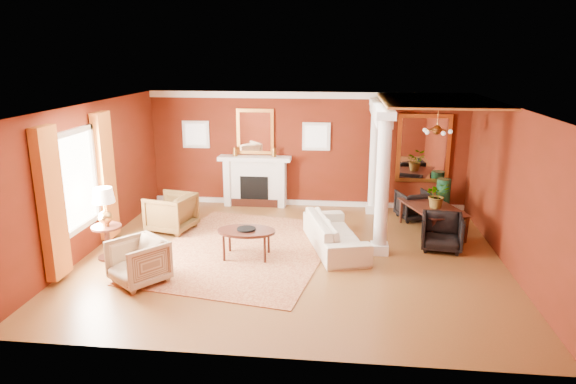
# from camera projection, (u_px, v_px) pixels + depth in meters

# --- Properties ---
(ground) EXTENTS (8.00, 8.00, 0.00)m
(ground) POSITION_uv_depth(u_px,v_px,m) (292.00, 255.00, 10.04)
(ground) COLOR brown
(ground) RESTS_ON ground
(room_shell) EXTENTS (8.04, 7.04, 2.92)m
(room_shell) POSITION_uv_depth(u_px,v_px,m) (292.00, 154.00, 9.51)
(room_shell) COLOR #5E1A0D
(room_shell) RESTS_ON ground
(fireplace) EXTENTS (1.85, 0.42, 1.29)m
(fireplace) POSITION_uv_depth(u_px,v_px,m) (255.00, 181.00, 13.19)
(fireplace) COLOR white
(fireplace) RESTS_ON ground
(overmantel_mirror) EXTENTS (0.95, 0.07, 1.15)m
(overmantel_mirror) POSITION_uv_depth(u_px,v_px,m) (255.00, 132.00, 12.99)
(overmantel_mirror) COLOR #EAA144
(overmantel_mirror) RESTS_ON fireplace
(flank_window_left) EXTENTS (0.70, 0.07, 0.70)m
(flank_window_left) POSITION_uv_depth(u_px,v_px,m) (196.00, 134.00, 13.19)
(flank_window_left) COLOR white
(flank_window_left) RESTS_ON room_shell
(flank_window_right) EXTENTS (0.70, 0.07, 0.70)m
(flank_window_right) POSITION_uv_depth(u_px,v_px,m) (316.00, 136.00, 12.86)
(flank_window_right) COLOR white
(flank_window_right) RESTS_ON room_shell
(left_window) EXTENTS (0.21, 2.55, 2.60)m
(left_window) POSITION_uv_depth(u_px,v_px,m) (80.00, 187.00, 9.50)
(left_window) COLOR white
(left_window) RESTS_ON room_shell
(column_front) EXTENTS (0.36, 0.36, 2.80)m
(column_front) POSITION_uv_depth(u_px,v_px,m) (382.00, 183.00, 9.77)
(column_front) COLOR white
(column_front) RESTS_ON ground
(column_back) EXTENTS (0.36, 0.36, 2.80)m
(column_back) POSITION_uv_depth(u_px,v_px,m) (375.00, 156.00, 12.36)
(column_back) COLOR white
(column_back) RESTS_ON ground
(header_beam) EXTENTS (0.30, 3.20, 0.32)m
(header_beam) POSITION_uv_depth(u_px,v_px,m) (380.00, 111.00, 10.99)
(header_beam) COLOR white
(header_beam) RESTS_ON column_front
(amber_ceiling) EXTENTS (2.30, 3.40, 0.04)m
(amber_ceiling) POSITION_uv_depth(u_px,v_px,m) (437.00, 101.00, 10.66)
(amber_ceiling) COLOR #CE863C
(amber_ceiling) RESTS_ON room_shell
(dining_mirror) EXTENTS (1.30, 0.07, 1.70)m
(dining_mirror) POSITION_uv_depth(u_px,v_px,m) (423.00, 149.00, 12.63)
(dining_mirror) COLOR #EAA144
(dining_mirror) RESTS_ON room_shell
(chandelier) EXTENTS (0.60, 0.62, 0.75)m
(chandelier) POSITION_uv_depth(u_px,v_px,m) (437.00, 130.00, 10.87)
(chandelier) COLOR #A27433
(chandelier) RESTS_ON room_shell
(crown_trim) EXTENTS (8.00, 0.08, 0.16)m
(crown_trim) POSITION_uv_depth(u_px,v_px,m) (307.00, 95.00, 12.61)
(crown_trim) COLOR white
(crown_trim) RESTS_ON room_shell
(base_trim) EXTENTS (8.00, 0.08, 0.12)m
(base_trim) POSITION_uv_depth(u_px,v_px,m) (306.00, 203.00, 13.34)
(base_trim) COLOR white
(base_trim) RESTS_ON ground
(rug) EXTENTS (3.96, 4.84, 0.02)m
(rug) POSITION_uv_depth(u_px,v_px,m) (243.00, 250.00, 10.30)
(rug) COLOR maroon
(rug) RESTS_ON ground
(sofa) EXTENTS (1.23, 2.32, 0.87)m
(sofa) POSITION_uv_depth(u_px,v_px,m) (335.00, 228.00, 10.29)
(sofa) COLOR #EEE4C8
(sofa) RESTS_ON ground
(armchair_leopard) EXTENTS (1.03, 1.07, 0.93)m
(armchair_leopard) POSITION_uv_depth(u_px,v_px,m) (171.00, 211.00, 11.31)
(armchair_leopard) COLOR black
(armchair_leopard) RESTS_ON ground
(armchair_stripe) EXTENTS (1.13, 1.12, 0.85)m
(armchair_stripe) POSITION_uv_depth(u_px,v_px,m) (138.00, 260.00, 8.74)
(armchair_stripe) COLOR tan
(armchair_stripe) RESTS_ON ground
(coffee_table) EXTENTS (1.12, 1.12, 0.56)m
(coffee_table) POSITION_uv_depth(u_px,v_px,m) (246.00, 232.00, 9.81)
(coffee_table) COLOR black
(coffee_table) RESTS_ON ground
(coffee_book) EXTENTS (0.15, 0.05, 0.21)m
(coffee_book) POSITION_uv_depth(u_px,v_px,m) (245.00, 225.00, 9.78)
(coffee_book) COLOR black
(coffee_book) RESTS_ON coffee_table
(side_table) EXTENTS (0.56, 0.56, 1.40)m
(side_table) POSITION_uv_depth(u_px,v_px,m) (105.00, 212.00, 9.66)
(side_table) COLOR black
(side_table) RESTS_ON ground
(dining_table) EXTENTS (1.10, 1.77, 0.93)m
(dining_table) POSITION_uv_depth(u_px,v_px,m) (434.00, 212.00, 11.22)
(dining_table) COLOR black
(dining_table) RESTS_ON ground
(dining_chair_near) EXTENTS (0.86, 0.82, 0.80)m
(dining_chair_near) POSITION_uv_depth(u_px,v_px,m) (442.00, 231.00, 10.25)
(dining_chair_near) COLOR black
(dining_chair_near) RESTS_ON ground
(dining_chair_far) EXTENTS (0.90, 0.87, 0.74)m
(dining_chair_far) POSITION_uv_depth(u_px,v_px,m) (414.00, 204.00, 12.15)
(dining_chair_far) COLOR black
(dining_chair_far) RESTS_ON ground
(green_urn) EXTENTS (0.38, 0.38, 0.91)m
(green_urn) POSITION_uv_depth(u_px,v_px,m) (443.00, 201.00, 12.46)
(green_urn) COLOR #154424
(green_urn) RESTS_ON ground
(potted_plant) EXTENTS (0.63, 0.67, 0.44)m
(potted_plant) POSITION_uv_depth(u_px,v_px,m) (438.00, 182.00, 10.98)
(potted_plant) COLOR #26591E
(potted_plant) RESTS_ON dining_table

